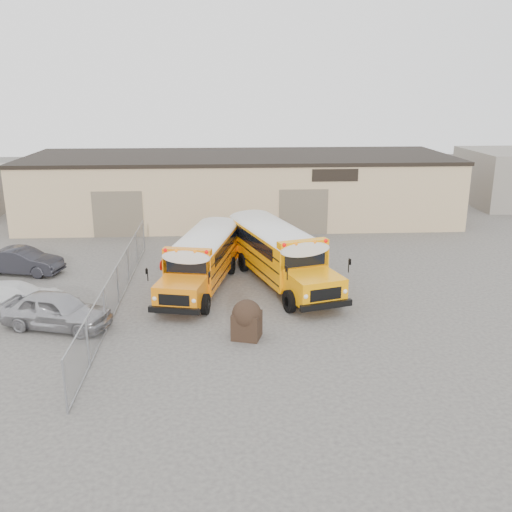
{
  "coord_description": "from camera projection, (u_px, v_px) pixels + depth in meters",
  "views": [
    {
      "loc": [
        -1.26,
        -21.27,
        9.41
      ],
      "look_at": [
        0.29,
        4.82,
        1.6
      ],
      "focal_mm": 40.0,
      "sensor_mm": 36.0,
      "label": 1
    }
  ],
  "objects": [
    {
      "name": "school_bus_left",
      "position": [
        226.0,
        229.0,
        32.84
      ],
      "size": [
        4.06,
        9.2,
        2.62
      ],
      "color": "orange",
      "rests_on": "ground"
    },
    {
      "name": "chainlink_fence",
      "position": [
        118.0,
        285.0,
        25.38
      ],
      "size": [
        0.07,
        18.07,
        1.81
      ],
      "color": "gray",
      "rests_on": "ground"
    },
    {
      "name": "car_dark",
      "position": [
        22.0,
        261.0,
        29.62
      ],
      "size": [
        4.36,
        2.35,
        1.36
      ],
      "primitive_type": "imported",
      "rotation": [
        0.0,
        0.0,
        1.34
      ],
      "color": "black",
      "rests_on": "ground"
    },
    {
      "name": "car_white",
      "position": [
        16.0,
        297.0,
        24.7
      ],
      "size": [
        4.53,
        2.1,
        1.28
      ],
      "primitive_type": "imported",
      "rotation": [
        0.0,
        0.0,
        1.64
      ],
      "color": "white",
      "rests_on": "ground"
    },
    {
      "name": "car_silver",
      "position": [
        56.0,
        310.0,
        22.92
      ],
      "size": [
        4.76,
        2.95,
        1.51
      ],
      "primitive_type": "imported",
      "rotation": [
        0.0,
        0.0,
        1.29
      ],
      "color": "#A5A5A9",
      "rests_on": "ground"
    },
    {
      "name": "school_bus_right",
      "position": [
        240.0,
        223.0,
        33.57
      ],
      "size": [
        5.08,
        10.03,
        2.86
      ],
      "color": "#FF9A05",
      "rests_on": "ground"
    },
    {
      "name": "tarp_bundle",
      "position": [
        247.0,
        319.0,
        21.97
      ],
      "size": [
        1.27,
        1.2,
        1.57
      ],
      "color": "black",
      "rests_on": "ground"
    },
    {
      "name": "warehouse",
      "position": [
        240.0,
        187.0,
        41.55
      ],
      "size": [
        30.2,
        10.2,
        4.67
      ],
      "color": "tan",
      "rests_on": "ground"
    },
    {
      "name": "ground",
      "position": [
        256.0,
        328.0,
        23.11
      ],
      "size": [
        120.0,
        120.0,
        0.0
      ],
      "primitive_type": "plane",
      "color": "#484542",
      "rests_on": "ground"
    }
  ]
}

